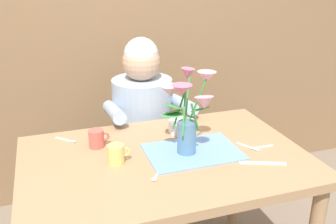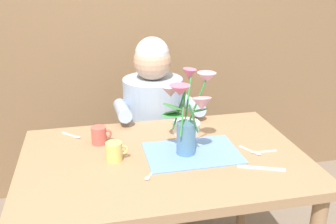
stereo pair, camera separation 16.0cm
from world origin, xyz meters
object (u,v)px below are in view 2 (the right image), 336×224
ceramic_bowl (186,127)px  ceramic_mug (115,151)px  coffee_cup (99,135)px  seated_person (154,134)px  dinner_knife (261,168)px  flower_vase (187,110)px

ceramic_bowl → ceramic_mug: (-0.36, -0.21, 0.01)m
ceramic_bowl → coffee_cup: 0.42m
seated_person → dinner_knife: bearing=-65.8°
flower_vase → seated_person: bearing=93.0°
ceramic_mug → flower_vase: bearing=-2.0°
coffee_cup → flower_vase: bearing=-27.3°
seated_person → ceramic_bowl: seated_person is taller
dinner_knife → coffee_cup: coffee_cup is taller
ceramic_mug → dinner_knife: bearing=-19.2°
ceramic_bowl → dinner_knife: ceramic_bowl is taller
flower_vase → coffee_cup: size_ratio=3.86×
dinner_knife → ceramic_mug: ceramic_mug is taller
ceramic_bowl → dinner_knife: 0.45m
ceramic_bowl → dinner_knife: (0.20, -0.40, -0.03)m
seated_person → flower_vase: size_ratio=3.16×
seated_person → flower_vase: seated_person is taller
seated_person → coffee_cup: seated_person is taller
dinner_knife → coffee_cup: bearing=170.7°
seated_person → flower_vase: bearing=-82.8°
flower_vase → ceramic_bowl: (0.06, 0.22, -0.17)m
ceramic_bowl → ceramic_mug: 0.42m
ceramic_bowl → flower_vase: bearing=-104.9°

